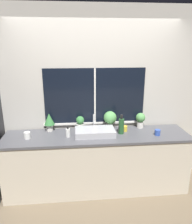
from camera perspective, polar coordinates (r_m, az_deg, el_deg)
The scene contains 13 objects.
ground_plane at distance 3.39m, azimuth 0.83°, elevation -21.95°, with size 14.00×14.00×0.00m, color brown.
wall_back at distance 3.40m, azimuth -0.35°, elevation 3.72°, with size 8.00×0.09×2.70m.
counter at distance 3.39m, azimuth 0.27°, elevation -12.88°, with size 2.70×0.63×0.88m.
sink at distance 3.18m, azimuth -0.30°, elevation -5.23°, with size 0.57×0.38×0.25m.
potted_plant_far_left at distance 3.36m, azimuth -12.11°, elevation -2.23°, with size 0.16×0.16×0.27m.
potted_plant_center_left at distance 3.35m, azimuth -4.15°, elevation -2.88°, with size 0.12×0.12×0.22m.
potted_plant_center_right at distance 3.38m, azimuth 3.70°, elevation -1.65°, with size 0.20×0.20×0.28m.
potted_plant_far_right at distance 3.49m, azimuth 11.53°, elevation -1.86°, with size 0.15×0.15×0.24m.
soap_bottle at distance 3.13m, azimuth -7.34°, elevation -5.38°, with size 0.06×0.06×0.16m.
bottle_tall at distance 3.22m, azimuth 6.63°, elevation -3.60°, with size 0.08×0.08×0.29m.
mug_white at distance 3.20m, azimuth -17.53°, elevation -5.84°, with size 0.09×0.09×0.10m.
mug_yellow at distance 3.34m, azimuth 7.51°, elevation -4.30°, with size 0.08×0.08×0.08m.
mug_blue at distance 3.29m, azimuth 15.75°, elevation -5.16°, with size 0.08×0.08×0.08m.
Camera 1 is at (-0.30, -2.62, 2.14)m, focal length 35.00 mm.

